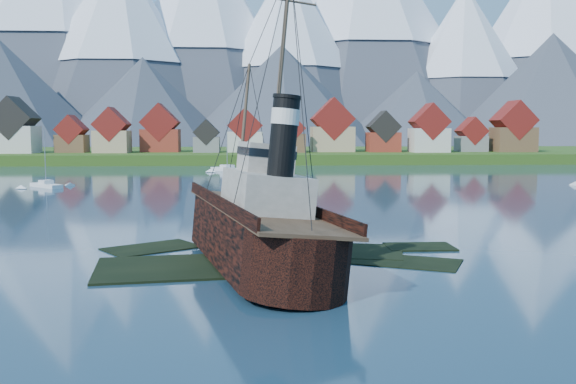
{
  "coord_description": "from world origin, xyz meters",
  "views": [
    {
      "loc": [
        -0.11,
        -51.12,
        10.77
      ],
      "look_at": [
        3.17,
        6.0,
        5.0
      ],
      "focal_mm": 40.0,
      "sensor_mm": 36.0,
      "label": 1
    }
  ],
  "objects": [
    {
      "name": "sailboat_c",
      "position": [
        -37.15,
        66.4,
        0.24
      ],
      "size": [
        7.38,
        7.46,
        10.82
      ],
      "rotation": [
        0.0,
        0.0,
        0.78
      ],
      "color": "silver",
      "rests_on": "ground"
    },
    {
      "name": "tugboat_wreck",
      "position": [
        0.1,
        -0.26,
        2.98
      ],
      "size": [
        6.95,
        29.95,
        23.73
      ],
      "rotation": [
        0.0,
        0.1,
        0.24
      ],
      "color": "black",
      "rests_on": "ground"
    },
    {
      "name": "sailboat_e",
      "position": [
        -6.07,
        107.77,
        0.28
      ],
      "size": [
        8.68,
        10.78,
        12.97
      ],
      "rotation": [
        0.0,
        0.0,
        0.61
      ],
      "color": "silver",
      "rests_on": "ground"
    },
    {
      "name": "town",
      "position": [
        -33.12,
        152.18,
        8.99
      ],
      "size": [
        250.96,
        16.69,
        17.3
      ],
      "color": "maroon",
      "rests_on": "ground"
    },
    {
      "name": "ground",
      "position": [
        0.0,
        0.0,
        0.0
      ],
      "size": [
        1400.0,
        1400.0,
        0.0
      ],
      "primitive_type": "plane",
      "color": "#1A3549",
      "rests_on": "ground"
    },
    {
      "name": "shore_bank",
      "position": [
        0.0,
        170.0,
        0.0
      ],
      "size": [
        600.0,
        80.0,
        3.2
      ],
      "primitive_type": "cube",
      "color": "#234313",
      "rests_on": "ground"
    },
    {
      "name": "shoal",
      "position": [
        1.78,
        2.15,
        -0.35
      ],
      "size": [
        31.71,
        21.24,
        1.14
      ],
      "color": "black",
      "rests_on": "ground"
    },
    {
      "name": "mountains",
      "position": [
        -0.79,
        481.26,
        89.34
      ],
      "size": [
        965.0,
        340.0,
        205.0
      ],
      "color": "#2D333D",
      "rests_on": "ground"
    },
    {
      "name": "seawall",
      "position": [
        0.0,
        132.0,
        0.0
      ],
      "size": [
        600.0,
        2.5,
        2.0
      ],
      "primitive_type": "cube",
      "color": "#3F3D38",
      "rests_on": "ground"
    }
  ]
}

